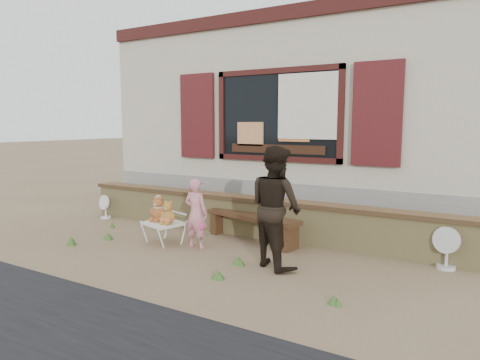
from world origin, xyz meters
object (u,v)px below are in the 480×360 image
Objects in this scene: child at (196,213)px; adult at (276,207)px; teddy_bear_right at (168,212)px; folding_chair at (164,224)px; teddy_bear_left at (159,208)px; bench at (253,222)px.

child is 0.67× the size of adult.
child is (0.46, 0.09, 0.01)m from teddy_bear_right.
folding_chair is at bearing 4.04° from child.
folding_chair is at bearing 180.00° from teddy_bear_right.
teddy_bear_left is at bearing 23.71° from adult.
child reaches higher than folding_chair.
teddy_bear_left is 0.28m from teddy_bear_right.
adult reaches higher than folding_chair.
adult reaches higher than teddy_bear_left.
bench is at bearing -19.65° from adult.
child reaches higher than bench.
folding_chair is 1.65× the size of teddy_bear_left.
adult reaches higher than bench.
child is at bearing -114.62° from bench.
teddy_bear_right is 0.47m from child.
teddy_bear_left is at bearing -180.00° from teddy_bear_right.
child is 1.45m from adult.
teddy_bear_right is at bearing -128.37° from bench.
bench is at bearing 46.57° from teddy_bear_left.
folding_chair is 0.26m from teddy_bear_right.
adult is (1.88, -0.07, 0.28)m from teddy_bear_right.
folding_chair is at bearing 0.00° from teddy_bear_left.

